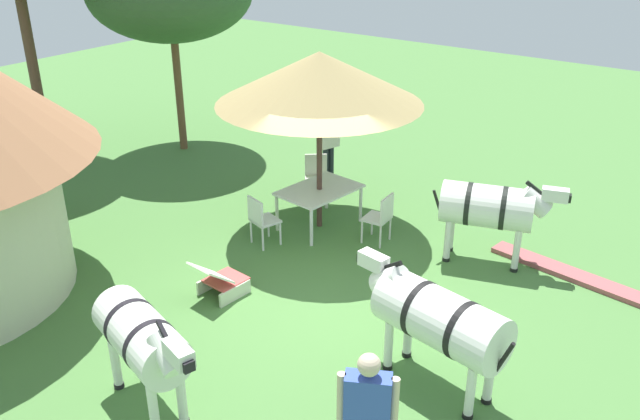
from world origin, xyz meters
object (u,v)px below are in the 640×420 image
object	(u,v)px
guest_beside_umbrella	(328,139)
patio_chair_near_lawn	(381,216)
patio_dining_table	(319,193)
shade_umbrella	(319,78)
zebra_toward_hut	(490,207)
patio_chair_west_end	(261,218)
standing_watcher	(367,411)
patio_chair_near_hut	(316,174)
zebra_by_umbrella	(144,339)
zebra_nearest_camera	(437,318)
striped_lounge_chair	(220,280)

from	to	relation	value
guest_beside_umbrella	patio_chair_near_lawn	bearing A→B (deg)	71.02
patio_dining_table	guest_beside_umbrella	world-z (taller)	guest_beside_umbrella
shade_umbrella	guest_beside_umbrella	world-z (taller)	shade_umbrella
patio_dining_table	zebra_toward_hut	bearing A→B (deg)	-79.55
patio_chair_west_end	guest_beside_umbrella	bearing A→B (deg)	119.75
patio_dining_table	standing_watcher	bearing A→B (deg)	-139.48
patio_dining_table	standing_watcher	size ratio (longest dim) A/B	0.93
patio_chair_near_lawn	standing_watcher	size ratio (longest dim) A/B	0.54
patio_dining_table	standing_watcher	world-z (taller)	standing_watcher
patio_chair_near_hut	zebra_by_umbrella	size ratio (longest dim) A/B	0.44
patio_chair_near_hut	zebra_nearest_camera	size ratio (longest dim) A/B	0.39
guest_beside_umbrella	zebra_nearest_camera	distance (m)	6.53
patio_chair_near_lawn	standing_watcher	world-z (taller)	standing_watcher
shade_umbrella	patio_dining_table	world-z (taller)	shade_umbrella
shade_umbrella	patio_chair_near_lawn	bearing A→B (deg)	-85.63
patio_chair_near_hut	zebra_by_umbrella	world-z (taller)	zebra_by_umbrella
patio_chair_near_lawn	zebra_by_umbrella	bearing A→B (deg)	175.67
striped_lounge_chair	zebra_toward_hut	bearing A→B (deg)	55.09
zebra_by_umbrella	zebra_toward_hut	size ratio (longest dim) A/B	0.99
patio_dining_table	patio_chair_west_end	bearing A→B (deg)	163.01
zebra_nearest_camera	guest_beside_umbrella	bearing A→B (deg)	57.31
standing_watcher	zebra_toward_hut	distance (m)	5.25
patio_chair_west_end	zebra_by_umbrella	size ratio (longest dim) A/B	0.44
shade_umbrella	patio_chair_west_end	distance (m)	2.57
patio_dining_table	shade_umbrella	bearing A→B (deg)	180.00
patio_dining_table	patio_chair_near_hut	bearing A→B (deg)	39.05
guest_beside_umbrella	zebra_by_umbrella	xyz separation A→B (m)	(-6.82, -2.28, -0.01)
patio_chair_near_lawn	zebra_nearest_camera	bearing A→B (deg)	-143.04
shade_umbrella	striped_lounge_chair	size ratio (longest dim) A/B	4.24
patio_chair_near_lawn	zebra_nearest_camera	distance (m)	3.79
guest_beside_umbrella	zebra_by_umbrella	bearing A→B (deg)	35.04
patio_chair_west_end	zebra_nearest_camera	bearing A→B (deg)	-3.48
patio_chair_near_hut	patio_chair_west_end	size ratio (longest dim) A/B	1.00
patio_chair_west_end	zebra_by_umbrella	bearing A→B (deg)	-50.42
patio_chair_near_lawn	guest_beside_umbrella	xyz separation A→B (m)	(1.63, 2.28, 0.47)
standing_watcher	zebra_by_umbrella	world-z (taller)	standing_watcher
shade_umbrella	zebra_toward_hut	bearing A→B (deg)	-79.55
patio_chair_near_hut	striped_lounge_chair	world-z (taller)	patio_chair_near_hut
shade_umbrella	patio_chair_near_hut	distance (m)	2.57
zebra_nearest_camera	zebra_by_umbrella	size ratio (longest dim) A/B	1.13
zebra_by_umbrella	zebra_toward_hut	world-z (taller)	zebra_by_umbrella
guest_beside_umbrella	standing_watcher	xyz separation A→B (m)	(-6.34, -4.97, 0.02)
patio_chair_near_lawn	patio_chair_near_hut	bearing A→B (deg)	62.34
patio_chair_near_lawn	guest_beside_umbrella	bearing A→B (deg)	50.12
shade_umbrella	zebra_nearest_camera	bearing A→B (deg)	-126.17
shade_umbrella	patio_chair_west_end	bearing A→B (deg)	163.01
guest_beside_umbrella	standing_watcher	distance (m)	8.05
patio_dining_table	standing_watcher	distance (m)	6.08
patio_chair_near_lawn	zebra_by_umbrella	world-z (taller)	zebra_by_umbrella
shade_umbrella	patio_chair_west_end	xyz separation A→B (m)	(-1.20, 0.37, -2.24)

